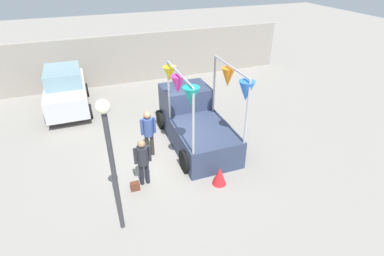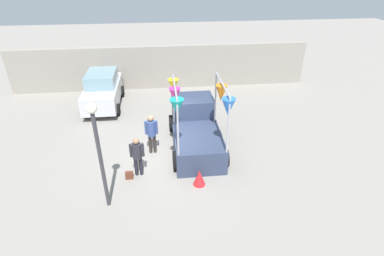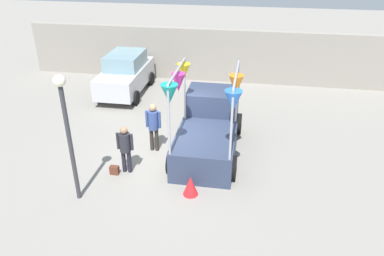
# 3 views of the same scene
# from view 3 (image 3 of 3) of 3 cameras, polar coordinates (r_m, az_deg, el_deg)

# --- Properties ---
(ground_plane) EXTENTS (60.00, 60.00, 0.00)m
(ground_plane) POSITION_cam_3_polar(r_m,az_deg,el_deg) (12.88, -3.19, -3.94)
(ground_plane) COLOR gray
(vendor_truck) EXTENTS (2.40, 4.12, 3.17)m
(vendor_truck) POSITION_cam_3_polar(r_m,az_deg,el_deg) (12.79, 2.60, 0.33)
(vendor_truck) COLOR #2D3851
(vendor_truck) RESTS_ON ground
(parked_car) EXTENTS (1.88, 4.00, 1.88)m
(parked_car) POSITION_cam_3_polar(r_m,az_deg,el_deg) (17.80, -10.09, 8.16)
(parked_car) COLOR #B7B7BC
(parked_car) RESTS_ON ground
(person_customer) EXTENTS (0.53, 0.34, 1.59)m
(person_customer) POSITION_cam_3_polar(r_m,az_deg,el_deg) (11.63, -10.16, -2.62)
(person_customer) COLOR black
(person_customer) RESTS_ON ground
(person_vendor) EXTENTS (0.53, 0.34, 1.73)m
(person_vendor) POSITION_cam_3_polar(r_m,az_deg,el_deg) (12.64, -5.91, 0.78)
(person_vendor) COLOR #2D2823
(person_vendor) RESTS_ON ground
(handbag) EXTENTS (0.28, 0.16, 0.28)m
(handbag) POSITION_cam_3_polar(r_m,az_deg,el_deg) (12.01, -11.73, -6.30)
(handbag) COLOR #592D1E
(handbag) RESTS_ON ground
(street_lamp) EXTENTS (0.32, 0.32, 3.70)m
(street_lamp) POSITION_cam_3_polar(r_m,az_deg,el_deg) (10.11, -18.61, 0.97)
(street_lamp) COLOR #333338
(street_lamp) RESTS_ON ground
(brick_boundary_wall) EXTENTS (18.00, 0.36, 2.60)m
(brick_boundary_wall) POSITION_cam_3_polar(r_m,az_deg,el_deg) (19.18, 1.64, 11.10)
(brick_boundary_wall) COLOR gray
(brick_boundary_wall) RESTS_ON ground
(folded_kite_bundle_crimson) EXTENTS (0.51, 0.51, 0.60)m
(folded_kite_bundle_crimson) POSITION_cam_3_polar(r_m,az_deg,el_deg) (10.82, -0.23, -8.78)
(folded_kite_bundle_crimson) COLOR red
(folded_kite_bundle_crimson) RESTS_ON ground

